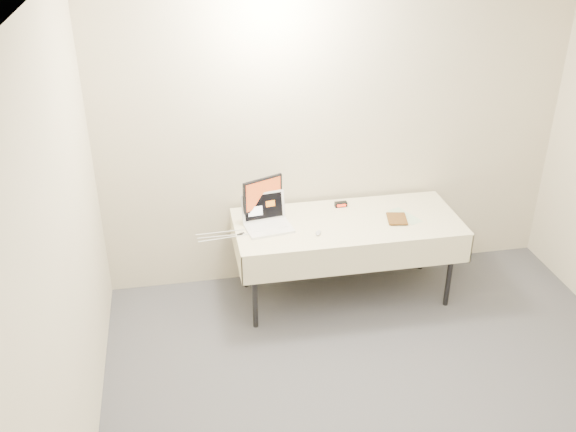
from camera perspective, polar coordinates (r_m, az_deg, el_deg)
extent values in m
cube|color=beige|center=(5.45, 4.30, 7.49)|extent=(4.00, 0.10, 2.70)
cylinder|color=black|center=(5.11, -2.97, -6.67)|extent=(0.04, 0.04, 0.69)
cylinder|color=black|center=(5.52, 14.19, -4.70)|extent=(0.04, 0.04, 0.69)
cylinder|color=black|center=(5.60, -3.81, -3.30)|extent=(0.04, 0.04, 0.69)
cylinder|color=black|center=(5.98, 11.98, -1.74)|extent=(0.04, 0.04, 0.69)
cube|color=gray|center=(5.31, 5.28, -0.70)|extent=(1.80, 0.75, 0.04)
cube|color=beige|center=(5.30, 5.29, -0.47)|extent=(1.86, 0.81, 0.01)
cube|color=beige|center=(5.03, 6.44, -3.89)|extent=(1.86, 0.01, 0.25)
cube|color=beige|center=(5.70, 4.18, 0.26)|extent=(1.86, 0.01, 0.25)
cube|color=beige|center=(5.21, -4.65, -2.61)|extent=(0.01, 0.81, 0.25)
cube|color=beige|center=(5.66, 14.30, -0.79)|extent=(0.01, 0.81, 0.25)
cube|color=white|center=(5.14, -1.70, -1.09)|extent=(0.39, 0.30, 0.02)
cube|color=white|center=(5.21, -2.22, 0.86)|extent=(0.37, 0.11, 0.23)
cube|color=black|center=(5.21, -2.22, 0.86)|extent=(0.32, 0.09, 0.20)
cylinder|color=black|center=(5.30, -2.21, -0.25)|extent=(0.17, 0.17, 0.01)
cube|color=black|center=(5.27, -2.22, 0.24)|extent=(0.03, 0.03, 0.09)
cube|color=black|center=(5.19, -2.26, 2.00)|extent=(0.34, 0.17, 0.27)
cube|color=#CA4917|center=(5.19, -2.26, 2.00)|extent=(0.30, 0.13, 0.24)
imported|color=#925A1A|center=(5.30, 8.91, 0.64)|extent=(0.16, 0.05, 0.21)
cube|color=black|center=(5.51, 4.72, 1.04)|extent=(0.11, 0.05, 0.04)
cube|color=#FF280C|center=(5.49, 4.79, 0.94)|extent=(0.07, 0.00, 0.02)
ellipsoid|color=#B4B4B6|center=(5.08, 2.71, -1.50)|extent=(0.07, 0.09, 0.02)
cube|color=#C0E2B4|center=(5.44, 10.36, 0.01)|extent=(0.23, 0.33, 0.00)
cube|color=black|center=(5.08, -4.22, -1.61)|extent=(0.06, 0.04, 0.01)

